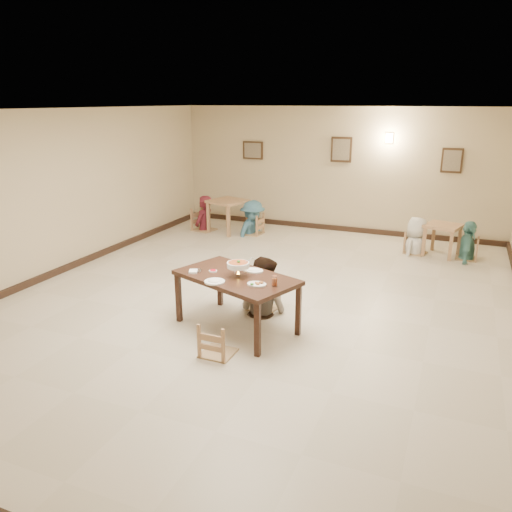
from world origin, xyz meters
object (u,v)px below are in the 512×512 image
at_px(bg_chair_ll, 204,210).
at_px(bg_chair_rl, 417,234).
at_px(chair_near, 217,323).
at_px(bg_diner_a, 203,196).
at_px(bg_table_left, 228,206).
at_px(curry_warmer, 238,265).
at_px(bg_chair_rr, 468,238).
at_px(chair_far, 264,282).
at_px(bg_diner_d, 471,221).
at_px(drink_glass, 275,281).
at_px(bg_diner_b, 253,201).
at_px(main_diner, 263,257).
at_px(bg_table_right, 443,231).
at_px(main_table, 236,281).
at_px(bg_chair_lr, 253,215).
at_px(bg_diner_c, 419,217).

height_order(bg_chair_ll, bg_chair_rl, bg_chair_ll).
height_order(chair_near, bg_diner_a, bg_diner_a).
xyz_separation_m(bg_table_left, bg_chair_ll, (-0.64, -0.08, -0.14)).
height_order(curry_warmer, bg_chair_rr, curry_warmer).
relative_size(chair_near, curry_warmer, 2.48).
bearing_deg(chair_far, bg_diner_d, 62.98).
xyz_separation_m(curry_warmer, drink_glass, (0.59, -0.16, -0.10)).
relative_size(bg_chair_rr, bg_diner_a, 0.50).
xyz_separation_m(chair_near, bg_diner_b, (-1.94, 5.73, 0.40)).
height_order(chair_near, drink_glass, drink_glass).
height_order(main_diner, drink_glass, main_diner).
relative_size(bg_table_left, bg_table_right, 1.23).
height_order(main_diner, bg_table_left, main_diner).
distance_m(curry_warmer, bg_table_right, 5.46).
bearing_deg(bg_chair_rl, drink_glass, 178.89).
height_order(main_table, bg_table_right, main_table).
relative_size(chair_far, bg_table_right, 1.09).
xyz_separation_m(bg_table_right, bg_chair_ll, (-5.62, -0.03, -0.01)).
height_order(main_table, curry_warmer, curry_warmer).
bearing_deg(bg_chair_rl, chair_far, 168.91).
bearing_deg(chair_near, chair_far, -89.54).
bearing_deg(bg_table_left, curry_warmer, -62.89).
distance_m(curry_warmer, bg_chair_rr, 5.66).
height_order(main_table, drink_glass, drink_glass).
xyz_separation_m(bg_table_right, bg_diner_d, (0.51, -0.06, 0.26)).
relative_size(main_diner, bg_diner_b, 1.06).
distance_m(chair_near, bg_diner_d, 6.31).
height_order(main_table, bg_table_left, bg_table_left).
bearing_deg(bg_diner_a, bg_diner_b, 99.48).
xyz_separation_m(main_diner, bg_chair_rl, (1.87, 4.10, -0.45)).
bearing_deg(bg_diner_d, bg_diner_a, 91.64).
height_order(chair_near, bg_table_right, chair_near).
xyz_separation_m(bg_chair_rr, bg_diner_a, (-6.12, 0.03, 0.45)).
bearing_deg(bg_chair_rl, bg_chair_lr, 102.24).
bearing_deg(bg_chair_rr, chair_far, -33.48).
bearing_deg(chair_far, chair_near, -80.76).
distance_m(bg_table_right, bg_chair_ll, 5.62).
bearing_deg(bg_chair_ll, main_diner, -131.33).
bearing_deg(bg_diner_d, chair_far, 145.75).
relative_size(curry_warmer, bg_chair_lr, 0.36).
height_order(main_table, bg_chair_rr, bg_chair_rr).
bearing_deg(bg_diner_c, curry_warmer, 1.70).
distance_m(bg_table_left, bg_chair_lr, 0.66).
distance_m(bg_diner_a, bg_diner_c, 5.11).
distance_m(bg_table_left, bg_chair_ll, 0.66).
bearing_deg(bg_diner_b, bg_chair_rl, -83.28).
bearing_deg(bg_table_right, bg_chair_lr, 178.77).
relative_size(bg_table_left, bg_diner_b, 0.61).
height_order(chair_far, bg_table_right, chair_far).
bearing_deg(main_table, bg_chair_rl, 87.51).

